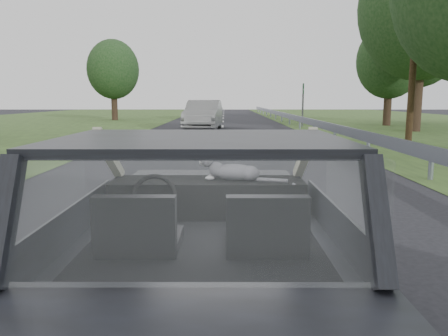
{
  "coord_description": "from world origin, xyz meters",
  "views": [
    {
      "loc": [
        0.14,
        -2.94,
        1.66
      ],
      "look_at": [
        0.14,
        0.56,
        1.11
      ],
      "focal_mm": 35.0,
      "sensor_mm": 36.0,
      "label": 1
    }
  ],
  "objects_px": {
    "cat": "(235,171)",
    "other_car": "(204,115)",
    "subject_car": "(204,235)",
    "highway_sign": "(303,105)",
    "utility_pole": "(415,44)"
  },
  "relations": [
    {
      "from": "subject_car",
      "to": "other_car",
      "type": "relative_size",
      "value": 0.81
    },
    {
      "from": "highway_sign",
      "to": "utility_pole",
      "type": "relative_size",
      "value": 0.36
    },
    {
      "from": "subject_car",
      "to": "cat",
      "type": "relative_size",
      "value": 7.62
    },
    {
      "from": "highway_sign",
      "to": "utility_pole",
      "type": "distance_m",
      "value": 11.39
    },
    {
      "from": "other_car",
      "to": "cat",
      "type": "bearing_deg",
      "value": -82.51
    },
    {
      "from": "cat",
      "to": "utility_pole",
      "type": "xyz_separation_m",
      "value": [
        6.56,
        12.22,
        2.51
      ]
    },
    {
      "from": "subject_car",
      "to": "cat",
      "type": "height_order",
      "value": "subject_car"
    },
    {
      "from": "subject_car",
      "to": "utility_pole",
      "type": "relative_size",
      "value": 0.56
    },
    {
      "from": "cat",
      "to": "other_car",
      "type": "xyz_separation_m",
      "value": [
        -1.24,
        20.37,
        -0.26
      ]
    },
    {
      "from": "other_car",
      "to": "subject_car",
      "type": "bearing_deg",
      "value": -83.23
    },
    {
      "from": "subject_car",
      "to": "other_car",
      "type": "distance_m",
      "value": 20.99
    },
    {
      "from": "subject_car",
      "to": "utility_pole",
      "type": "distance_m",
      "value": 14.78
    },
    {
      "from": "other_car",
      "to": "highway_sign",
      "type": "distance_m",
      "value": 6.57
    },
    {
      "from": "cat",
      "to": "utility_pole",
      "type": "distance_m",
      "value": 14.09
    },
    {
      "from": "subject_car",
      "to": "highway_sign",
      "type": "distance_m",
      "value": 24.32
    }
  ]
}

